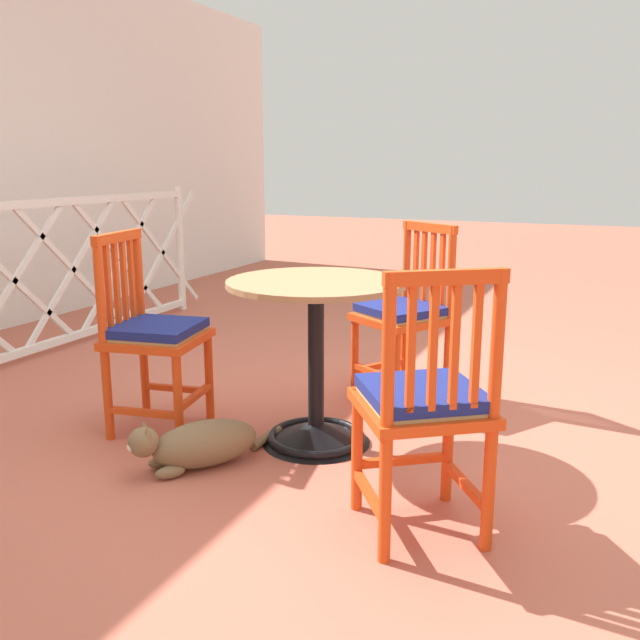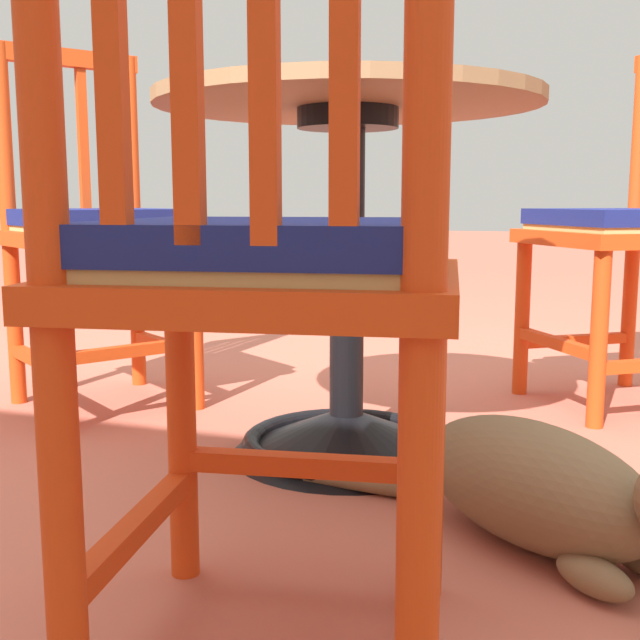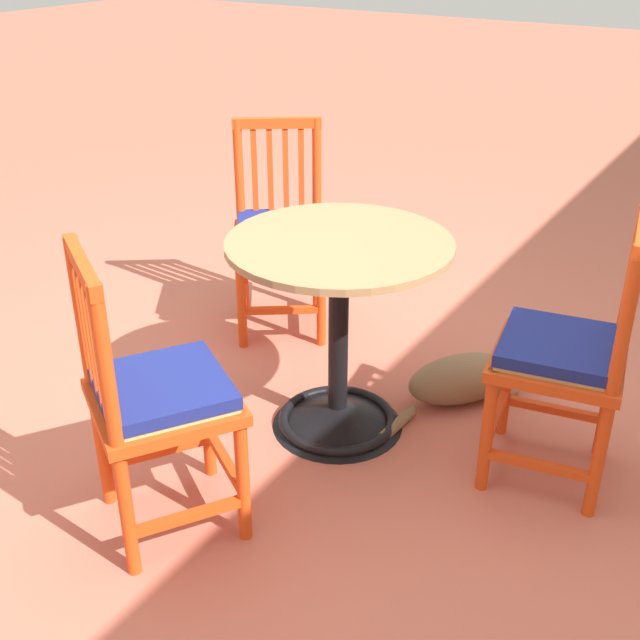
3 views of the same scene
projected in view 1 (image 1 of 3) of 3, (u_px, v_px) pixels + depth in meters
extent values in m
plane|color=#BC604C|center=(361.00, 440.00, 3.07)|extent=(24.00, 24.00, 0.00)
cylinder|color=white|center=(180.00, 249.00, 5.71)|extent=(0.06, 0.06, 1.02)
cube|color=white|center=(51.00, 343.00, 4.49)|extent=(2.96, 0.04, 0.05)
cube|color=white|center=(38.00, 203.00, 4.29)|extent=(2.96, 0.04, 0.05)
cube|color=white|center=(14.00, 281.00, 4.17)|extent=(0.93, 0.02, 0.93)
cube|color=white|center=(73.00, 269.00, 4.61)|extent=(0.93, 0.02, 0.93)
cube|color=white|center=(121.00, 260.00, 5.05)|extent=(0.93, 0.02, 0.93)
cube|color=white|center=(162.00, 252.00, 5.49)|extent=(0.93, 0.02, 0.93)
cube|color=white|center=(14.00, 281.00, 4.17)|extent=(0.93, 0.02, 0.93)
cube|color=white|center=(73.00, 269.00, 4.61)|extent=(0.93, 0.02, 0.93)
cube|color=white|center=(121.00, 260.00, 5.05)|extent=(0.93, 0.02, 0.93)
cube|color=white|center=(162.00, 252.00, 5.49)|extent=(0.93, 0.02, 0.93)
cone|color=black|center=(316.00, 431.00, 3.04)|extent=(0.48, 0.48, 0.10)
torus|color=black|center=(316.00, 437.00, 3.04)|extent=(0.44, 0.44, 0.04)
cylinder|color=black|center=(316.00, 362.00, 2.96)|extent=(0.07, 0.07, 0.66)
cylinder|color=black|center=(316.00, 291.00, 2.89)|extent=(0.20, 0.20, 0.04)
cylinder|color=#9E754C|center=(316.00, 283.00, 2.89)|extent=(0.76, 0.76, 0.02)
cylinder|color=#D64214|center=(357.00, 450.00, 2.41)|extent=(0.04, 0.04, 0.45)
cylinder|color=#D64214|center=(448.00, 442.00, 2.48)|extent=(0.04, 0.04, 0.45)
cylinder|color=#D64214|center=(387.00, 424.00, 2.04)|extent=(0.04, 0.04, 0.91)
cylinder|color=#D64214|center=(493.00, 415.00, 2.10)|extent=(0.04, 0.04, 0.91)
cube|color=#D64214|center=(370.00, 494.00, 2.27)|extent=(0.29, 0.22, 0.03)
cube|color=#D64214|center=(466.00, 485.00, 2.34)|extent=(0.29, 0.22, 0.03)
cube|color=#D64214|center=(403.00, 460.00, 2.46)|extent=(0.22, 0.29, 0.03)
cube|color=#D64214|center=(421.00, 407.00, 2.24)|extent=(0.56, 0.56, 0.04)
cube|color=tan|center=(422.00, 401.00, 2.23)|extent=(0.49, 0.49, 0.02)
cube|color=#D64214|center=(411.00, 349.00, 2.00)|extent=(0.03, 0.03, 0.39)
cube|color=#D64214|center=(433.00, 348.00, 2.01)|extent=(0.03, 0.03, 0.39)
cube|color=#D64214|center=(455.00, 347.00, 2.03)|extent=(0.03, 0.03, 0.39)
cube|color=#D64214|center=(476.00, 346.00, 2.04)|extent=(0.03, 0.03, 0.39)
cube|color=#D64214|center=(447.00, 277.00, 1.97)|extent=(0.25, 0.33, 0.04)
cube|color=navy|center=(422.00, 392.00, 2.23)|extent=(0.50, 0.50, 0.04)
cylinder|color=#D64214|center=(396.00, 371.00, 3.33)|extent=(0.04, 0.04, 0.45)
cylinder|color=#D64214|center=(355.00, 355.00, 3.61)|extent=(0.04, 0.04, 0.45)
cylinder|color=#D64214|center=(449.00, 316.00, 3.46)|extent=(0.04, 0.04, 0.91)
cylinder|color=#D64214|center=(406.00, 305.00, 3.74)|extent=(0.04, 0.04, 0.91)
cube|color=#D64214|center=(422.00, 382.00, 3.44)|extent=(0.30, 0.21, 0.03)
cube|color=#D64214|center=(380.00, 365.00, 3.72)|extent=(0.30, 0.21, 0.03)
cube|color=#D64214|center=(374.00, 373.00, 3.48)|extent=(0.21, 0.30, 0.03)
cube|color=#D64214|center=(402.00, 319.00, 3.51)|extent=(0.55, 0.55, 0.04)
cube|color=tan|center=(402.00, 315.00, 3.51)|extent=(0.48, 0.48, 0.02)
cube|color=#D64214|center=(442.00, 271.00, 3.46)|extent=(0.03, 0.03, 0.39)
cube|color=#D64214|center=(433.00, 269.00, 3.52)|extent=(0.03, 0.03, 0.39)
cube|color=#D64214|center=(424.00, 267.00, 3.58)|extent=(0.03, 0.03, 0.39)
cube|color=#D64214|center=(415.00, 266.00, 3.63)|extent=(0.03, 0.03, 0.39)
cube|color=#D64214|center=(430.00, 227.00, 3.50)|extent=(0.23, 0.34, 0.04)
cube|color=navy|center=(402.00, 309.00, 3.50)|extent=(0.50, 0.50, 0.04)
cylinder|color=#D64214|center=(209.00, 374.00, 3.28)|extent=(0.04, 0.04, 0.45)
cylinder|color=#D64214|center=(178.00, 397.00, 2.95)|extent=(0.04, 0.04, 0.45)
cylinder|color=#D64214|center=(142.00, 324.00, 3.30)|extent=(0.04, 0.04, 0.91)
cylinder|color=#D64214|center=(104.00, 341.00, 2.98)|extent=(0.04, 0.04, 0.91)
cube|color=#D64214|center=(177.00, 388.00, 3.34)|extent=(0.09, 0.34, 0.03)
cube|color=#D64214|center=(143.00, 413.00, 3.01)|extent=(0.09, 0.34, 0.03)
cube|color=#D64214|center=(195.00, 397.00, 3.13)|extent=(0.34, 0.09, 0.03)
cube|color=#D64214|center=(158.00, 339.00, 3.11)|extent=(0.46, 0.46, 0.04)
cube|color=tan|center=(157.00, 334.00, 3.10)|extent=(0.41, 0.41, 0.02)
cube|color=#D64214|center=(132.00, 280.00, 3.19)|extent=(0.03, 0.02, 0.39)
cube|color=#D64214|center=(124.00, 282.00, 3.13)|extent=(0.03, 0.02, 0.39)
cube|color=#D64214|center=(116.00, 285.00, 3.06)|extent=(0.03, 0.02, 0.39)
cube|color=#D64214|center=(108.00, 287.00, 3.00)|extent=(0.03, 0.02, 0.39)
cube|color=#D64214|center=(117.00, 237.00, 3.05)|extent=(0.38, 0.10, 0.04)
cube|color=navy|center=(157.00, 328.00, 3.10)|extent=(0.42, 0.42, 0.04)
ellipsoid|color=brown|center=(206.00, 443.00, 2.80)|extent=(0.47, 0.43, 0.19)
ellipsoid|color=silver|center=(182.00, 450.00, 2.75)|extent=(0.23, 0.23, 0.14)
sphere|color=brown|center=(143.00, 442.00, 2.67)|extent=(0.12, 0.12, 0.12)
ellipsoid|color=silver|center=(133.00, 447.00, 2.65)|extent=(0.07, 0.07, 0.04)
cone|color=brown|center=(148.00, 431.00, 2.64)|extent=(0.04, 0.04, 0.04)
cone|color=brown|center=(144.00, 426.00, 2.69)|extent=(0.04, 0.04, 0.04)
ellipsoid|color=brown|center=(170.00, 472.00, 2.69)|extent=(0.13, 0.12, 0.05)
ellipsoid|color=brown|center=(163.00, 461.00, 2.78)|extent=(0.13, 0.12, 0.05)
cylinder|color=brown|center=(266.00, 438.00, 3.04)|extent=(0.22, 0.05, 0.04)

